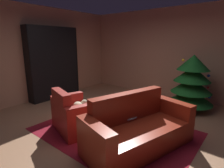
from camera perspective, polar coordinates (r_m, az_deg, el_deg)
name	(u,v)px	position (r m, az deg, el deg)	size (l,w,h in m)	color
ground_plane	(111,126)	(3.93, -0.29, -13.20)	(6.93, 6.93, 0.00)	#AB7856
wall_back	(169,53)	(6.06, 17.59, 9.24)	(5.89, 0.06, 2.78)	tan
wall_left	(35,54)	(5.83, -23.33, 8.65)	(0.06, 5.86, 2.78)	tan
area_rug	(114,131)	(3.74, 0.70, -14.68)	(2.99, 2.17, 0.01)	maroon
bookshelf_unit	(57,64)	(5.96, -17.13, 6.09)	(0.33, 1.65, 2.19)	black
armchair_red	(74,116)	(3.74, -12.00, -9.80)	(1.14, 0.95, 0.85)	maroon
couch_red	(138,130)	(3.17, 8.19, -14.12)	(1.30, 2.05, 0.90)	maroon
coffee_table	(122,115)	(3.46, 3.18, -9.85)	(0.63, 0.63, 0.45)	black
book_stack_on_table	(120,109)	(3.39, 2.48, -8.07)	(0.21, 0.19, 0.14)	#427A4B
bottle_on_table	(127,105)	(3.54, 4.77, -6.78)	(0.07, 0.07, 0.24)	#18602A
decorated_tree	(192,82)	(5.08, 23.93, 0.45)	(1.12, 1.12, 1.44)	brown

